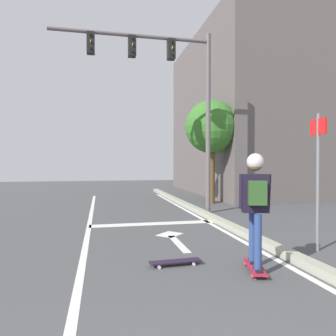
% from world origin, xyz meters
% --- Properties ---
extents(lane_line_center, '(0.12, 20.00, 0.01)m').
position_xyz_m(lane_line_center, '(-0.59, 6.00, 0.00)').
color(lane_line_center, silver).
rests_on(lane_line_center, ground).
extents(lane_line_curbside, '(0.12, 20.00, 0.01)m').
position_xyz_m(lane_line_curbside, '(2.66, 6.00, 0.00)').
color(lane_line_curbside, silver).
rests_on(lane_line_curbside, ground).
extents(stop_bar, '(3.40, 0.40, 0.01)m').
position_xyz_m(stop_bar, '(1.11, 8.11, 0.00)').
color(stop_bar, silver).
rests_on(stop_bar, ground).
extents(lane_arrow_stem, '(0.16, 1.40, 0.01)m').
position_xyz_m(lane_arrow_stem, '(1.28, 5.91, 0.00)').
color(lane_arrow_stem, silver).
rests_on(lane_arrow_stem, ground).
extents(lane_arrow_head, '(0.71, 0.71, 0.01)m').
position_xyz_m(lane_arrow_head, '(1.28, 6.76, 0.00)').
color(lane_arrow_head, silver).
rests_on(lane_arrow_head, ground).
extents(curb_strip, '(0.24, 24.00, 0.14)m').
position_xyz_m(curb_strip, '(2.91, 6.00, 0.07)').
color(curb_strip, '#A2A38E').
rests_on(curb_strip, ground).
extents(skateboard, '(0.42, 0.84, 0.08)m').
position_xyz_m(skateboard, '(2.02, 4.03, 0.07)').
color(skateboard, '#A91D36').
rests_on(skateboard, ground).
extents(skater, '(0.46, 0.63, 1.73)m').
position_xyz_m(skater, '(2.01, 4.02, 1.19)').
color(skater, navy).
rests_on(skater, skateboard).
extents(spare_skateboard, '(0.86, 0.24, 0.08)m').
position_xyz_m(spare_skateboard, '(0.89, 4.56, 0.07)').
color(spare_skateboard, '#24172F').
rests_on(spare_skateboard, ground).
extents(traffic_signal_mast, '(5.14, 0.34, 5.96)m').
position_xyz_m(traffic_signal_mast, '(1.78, 9.61, 4.40)').
color(traffic_signal_mast, '#5F5658').
rests_on(traffic_signal_mast, ground).
extents(street_sign_post, '(0.06, 0.44, 2.60)m').
position_xyz_m(street_sign_post, '(3.73, 4.84, 1.68)').
color(street_sign_post, slate).
rests_on(street_sign_post, ground).
extents(roadside_tree, '(2.18, 2.18, 4.26)m').
position_xyz_m(roadside_tree, '(4.21, 11.95, 3.13)').
color(roadside_tree, brown).
rests_on(roadside_tree, ground).
extents(building_block, '(12.89, 10.41, 8.71)m').
position_xyz_m(building_block, '(11.26, 16.22, 4.35)').
color(building_block, '#5D5552').
rests_on(building_block, ground).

